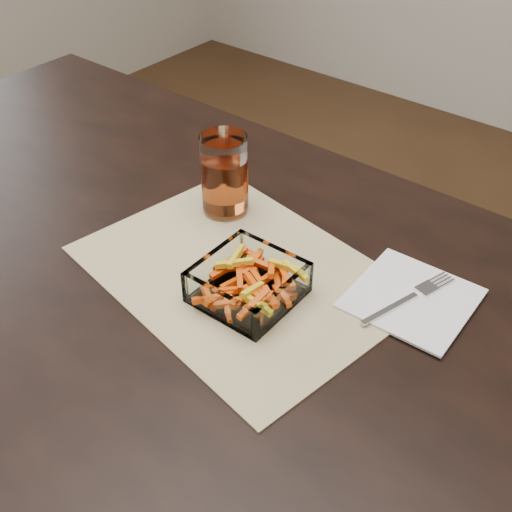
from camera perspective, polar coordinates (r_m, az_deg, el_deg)
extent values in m
cube|color=black|center=(0.95, -7.55, -2.43)|extent=(1.60, 0.90, 0.03)
cylinder|color=black|center=(1.81, -14.42, 4.12)|extent=(0.06, 0.06, 0.72)
cube|color=tan|center=(0.93, -1.46, -1.50)|extent=(0.50, 0.40, 0.00)
cube|color=white|center=(0.89, -0.71, -3.37)|extent=(0.13, 0.13, 0.01)
cube|color=white|center=(0.91, 1.62, -0.40)|extent=(0.13, 0.01, 0.05)
cube|color=white|center=(0.84, -3.27, -4.45)|extent=(0.13, 0.01, 0.05)
cube|color=white|center=(0.91, -3.69, -0.82)|extent=(0.01, 0.13, 0.05)
cube|color=white|center=(0.85, 2.45, -3.98)|extent=(0.01, 0.13, 0.05)
cylinder|color=white|center=(1.02, -2.82, 7.23)|extent=(0.08, 0.08, 0.13)
cylinder|color=#AF4319|center=(1.03, -2.79, 6.53)|extent=(0.07, 0.07, 0.09)
cube|color=white|center=(0.91, 13.68, -3.67)|extent=(0.16, 0.16, 0.00)
cube|color=silver|center=(0.88, 11.80, -4.60)|extent=(0.04, 0.10, 0.00)
cube|color=silver|center=(0.93, 14.93, -2.80)|extent=(0.03, 0.03, 0.00)
cube|color=silver|center=(0.95, 15.78, -1.79)|extent=(0.01, 0.03, 0.00)
cube|color=silver|center=(0.95, 16.04, -1.98)|extent=(0.01, 0.03, 0.00)
cube|color=silver|center=(0.94, 16.31, -2.17)|extent=(0.01, 0.03, 0.00)
cube|color=silver|center=(0.94, 16.57, -2.37)|extent=(0.01, 0.03, 0.00)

